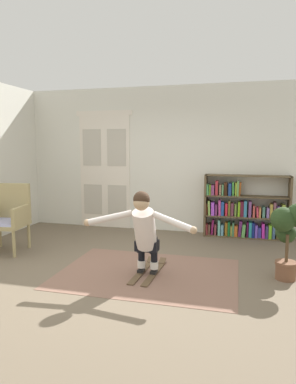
# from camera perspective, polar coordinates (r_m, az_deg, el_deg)

# --- Properties ---
(ground_plane) EXTENTS (7.20, 7.20, 0.00)m
(ground_plane) POSITION_cam_1_polar(r_m,az_deg,el_deg) (4.80, -3.39, -13.42)
(ground_plane) COLOR brown
(back_wall) EXTENTS (6.00, 0.10, 2.90)m
(back_wall) POSITION_cam_1_polar(r_m,az_deg,el_deg) (7.00, 3.15, 5.37)
(back_wall) COLOR silver
(back_wall) RESTS_ON ground
(double_door) EXTENTS (1.22, 0.05, 2.45)m
(double_door) POSITION_cam_1_polar(r_m,az_deg,el_deg) (7.34, -7.16, 3.70)
(double_door) COLOR silver
(double_door) RESTS_ON ground
(rug) EXTENTS (2.39, 1.75, 0.01)m
(rug) POSITION_cam_1_polar(r_m,az_deg,el_deg) (4.81, -0.03, -13.27)
(rug) COLOR #7F5C4C
(rug) RESTS_ON ground
(bookshelf) EXTENTS (1.56, 0.30, 1.18)m
(bookshelf) POSITION_cam_1_polar(r_m,az_deg,el_deg) (6.76, 15.46, -3.14)
(bookshelf) COLOR brown
(bookshelf) RESTS_ON ground
(wicker_chair) EXTENTS (0.68, 0.68, 1.10)m
(wicker_chair) POSITION_cam_1_polar(r_m,az_deg,el_deg) (6.11, -22.19, -3.69)
(wicker_chair) COLOR tan
(wicker_chair) RESTS_ON ground
(potted_plant) EXTENTS (0.49, 0.43, 1.00)m
(potted_plant) POSITION_cam_1_polar(r_m,az_deg,el_deg) (4.80, 22.17, -5.98)
(potted_plant) COLOR brown
(potted_plant) RESTS_ON ground
(skis_pair) EXTENTS (0.31, 0.97, 0.07)m
(skis_pair) POSITION_cam_1_polar(r_m,az_deg,el_deg) (4.84, 0.08, -12.93)
(skis_pair) COLOR brown
(skis_pair) RESTS_ON rug
(person_skier) EXTENTS (1.46, 0.59, 1.09)m
(person_skier) POSITION_cam_1_polar(r_m,az_deg,el_deg) (4.48, -0.61, -5.92)
(person_skier) COLOR white
(person_skier) RESTS_ON skis_pair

